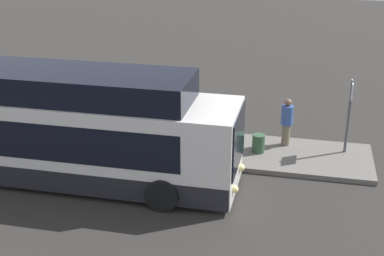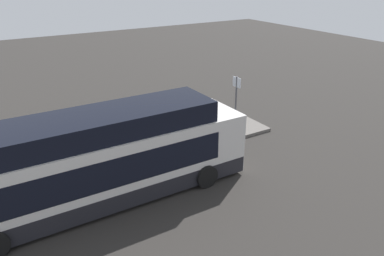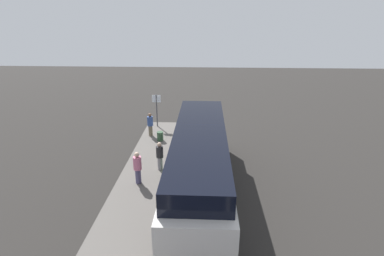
{
  "view_description": "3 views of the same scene",
  "coord_description": "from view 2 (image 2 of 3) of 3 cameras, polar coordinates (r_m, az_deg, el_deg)",
  "views": [
    {
      "loc": [
        7.57,
        -14.11,
        8.05
      ],
      "look_at": [
        4.26,
        0.62,
        1.85
      ],
      "focal_mm": 50.0,
      "sensor_mm": 36.0,
      "label": 1
    },
    {
      "loc": [
        -3.68,
        -12.32,
        8.43
      ],
      "look_at": [
        4.26,
        0.62,
        1.85
      ],
      "focal_mm": 35.0,
      "sensor_mm": 36.0,
      "label": 2
    },
    {
      "loc": [
        -13.47,
        -0.22,
        8.49
      ],
      "look_at": [
        4.26,
        0.62,
        1.85
      ],
      "focal_mm": 28.0,
      "sensor_mm": 36.0,
      "label": 3
    }
  ],
  "objects": [
    {
      "name": "passenger_waiting",
      "position": [
        20.69,
        1.83,
        2.68
      ],
      "size": [
        0.55,
        0.55,
        1.75
      ],
      "rotation": [
        0.0,
        0.0,
        1.97
      ],
      "color": "#6B604C",
      "rests_on": "platform"
    },
    {
      "name": "sign_post",
      "position": [
        21.47,
        6.76,
        5.37
      ],
      "size": [
        0.1,
        0.68,
        2.61
      ],
      "color": "#4C4C51",
      "rests_on": "platform"
    },
    {
      "name": "ground",
      "position": [
        15.38,
        -12.62,
        -10.47
      ],
      "size": [
        80.0,
        80.0,
        0.0
      ],
      "primitive_type": "plane",
      "color": "#2B2826"
    },
    {
      "name": "suitcase",
      "position": [
        17.11,
        -9.43,
        -4.42
      ],
      "size": [
        0.42,
        0.2,
        0.96
      ],
      "color": "#598C59",
      "rests_on": "platform"
    },
    {
      "name": "passenger_with_bags",
      "position": [
        17.33,
        -9.8,
        -2.07
      ],
      "size": [
        0.46,
        0.46,
        1.68
      ],
      "rotation": [
        0.0,
        0.0,
        -1.71
      ],
      "color": "gray",
      "rests_on": "platform"
    },
    {
      "name": "platform",
      "position": [
        17.88,
        -15.97,
        -5.4
      ],
      "size": [
        20.0,
        2.9,
        0.17
      ],
      "color": "#605B56",
      "rests_on": "ground"
    },
    {
      "name": "bus_lead",
      "position": [
        14.47,
        -14.93,
        -5.56
      ],
      "size": [
        12.37,
        2.86,
        3.61
      ],
      "color": "silver",
      "rests_on": "ground"
    },
    {
      "name": "passenger_boarding",
      "position": [
        17.68,
        -15.67,
        -1.9
      ],
      "size": [
        0.58,
        0.58,
        1.79
      ],
      "rotation": [
        0.0,
        0.0,
        2.66
      ],
      "color": "#4C476B",
      "rests_on": "platform"
    },
    {
      "name": "trash_bin",
      "position": [
        19.82,
        0.99,
        -0.18
      ],
      "size": [
        0.44,
        0.44,
        0.65
      ],
      "color": "#2D4C33",
      "rests_on": "platform"
    }
  ]
}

